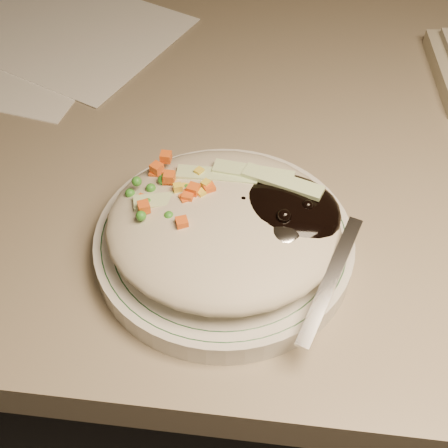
# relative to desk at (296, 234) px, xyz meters

# --- Properties ---
(desk) EXTENTS (1.40, 0.70, 0.74)m
(desk) POSITION_rel_desk_xyz_m (0.00, 0.00, 0.00)
(desk) COLOR #80725C
(desk) RESTS_ON ground
(plate) EXTENTS (0.22, 0.22, 0.02)m
(plate) POSITION_rel_desk_xyz_m (-0.07, -0.20, 0.21)
(plate) COLOR silver
(plate) RESTS_ON desk
(plate_rim) EXTENTS (0.21, 0.21, 0.00)m
(plate_rim) POSITION_rel_desk_xyz_m (-0.07, -0.20, 0.22)
(plate_rim) COLOR #144723
(plate_rim) RESTS_ON plate
(meal) EXTENTS (0.21, 0.19, 0.05)m
(meal) POSITION_rel_desk_xyz_m (-0.07, -0.20, 0.24)
(meal) COLOR #B1A78F
(meal) RESTS_ON plate
(papers) EXTENTS (0.41, 0.34, 0.00)m
(papers) POSITION_rel_desk_xyz_m (-0.36, 0.11, 0.20)
(papers) COLOR white
(papers) RESTS_ON desk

